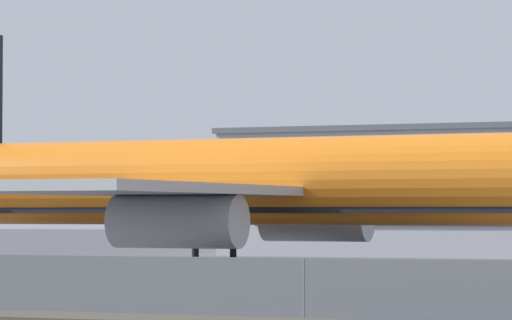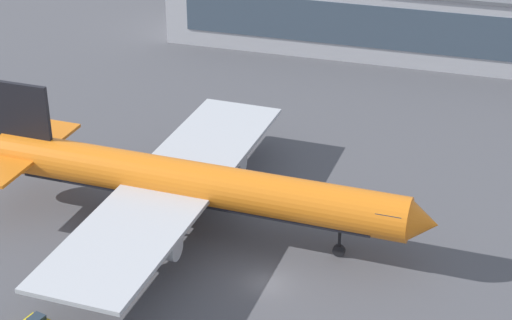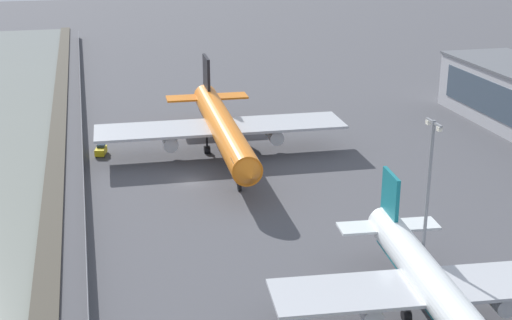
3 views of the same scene
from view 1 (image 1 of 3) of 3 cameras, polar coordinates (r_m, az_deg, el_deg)
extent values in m
plane|color=#4C4C51|center=(65.94, 6.44, -5.33)|extent=(500.00, 500.00, 0.00)
cube|color=slate|center=(50.58, 1.84, -5.05)|extent=(280.00, 0.08, 2.29)
cylinder|color=slate|center=(50.58, 1.84, -5.05)|extent=(0.10, 0.10, 2.29)
cylinder|color=orange|center=(75.56, 0.54, -0.81)|extent=(44.14, 5.99, 4.42)
cube|color=black|center=(75.54, 0.54, -1.74)|extent=(37.51, 4.87, 0.80)
cube|color=#B7BABF|center=(86.17, 1.89, -1.33)|extent=(10.43, 21.46, 0.44)
cube|color=#B7BABF|center=(66.91, -4.67, -1.12)|extent=(10.43, 21.46, 0.44)
cylinder|color=#B7BABF|center=(84.11, 2.31, -2.29)|extent=(6.24, 2.65, 2.43)
cylinder|color=#B7BABF|center=(67.81, -3.02, -2.35)|extent=(6.24, 2.65, 2.43)
cylinder|color=black|center=(78.91, -0.88, -3.41)|extent=(0.35, 0.35, 2.59)
cylinder|color=black|center=(78.95, -0.88, -4.35)|extent=(1.46, 1.05, 1.42)
cylinder|color=black|center=(74.69, -2.33, -3.49)|extent=(0.35, 0.35, 2.59)
cylinder|color=black|center=(74.74, -2.33, -4.48)|extent=(1.46, 1.05, 1.42)
camera|label=2|loc=(43.36, 57.80, 86.79)|focal=60.00mm
camera|label=3|loc=(105.07, 80.31, 19.54)|focal=50.00mm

